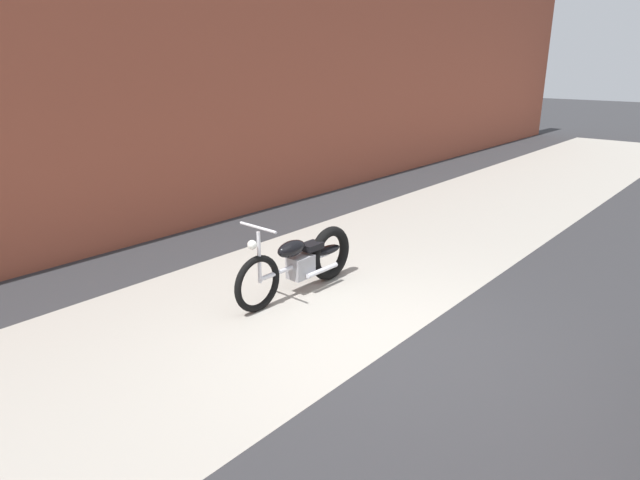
# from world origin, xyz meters

# --- Properties ---
(ground_plane) EXTENTS (80.00, 80.00, 0.00)m
(ground_plane) POSITION_xyz_m (0.00, 0.00, 0.00)
(ground_plane) COLOR #2D2D30
(sidewalk_slab) EXTENTS (36.00, 3.50, 0.01)m
(sidewalk_slab) POSITION_xyz_m (0.00, 1.75, 0.00)
(sidewalk_slab) COLOR #9E998E
(sidewalk_slab) RESTS_ON ground
(brick_building_wall) EXTENTS (36.00, 0.50, 5.07)m
(brick_building_wall) POSITION_xyz_m (0.00, 5.20, 2.54)
(brick_building_wall) COLOR brown
(brick_building_wall) RESTS_ON ground
(motorcycle_black) EXTENTS (2.01, 0.58, 1.03)m
(motorcycle_black) POSITION_xyz_m (0.52, 1.69, 0.40)
(motorcycle_black) COLOR black
(motorcycle_black) RESTS_ON ground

